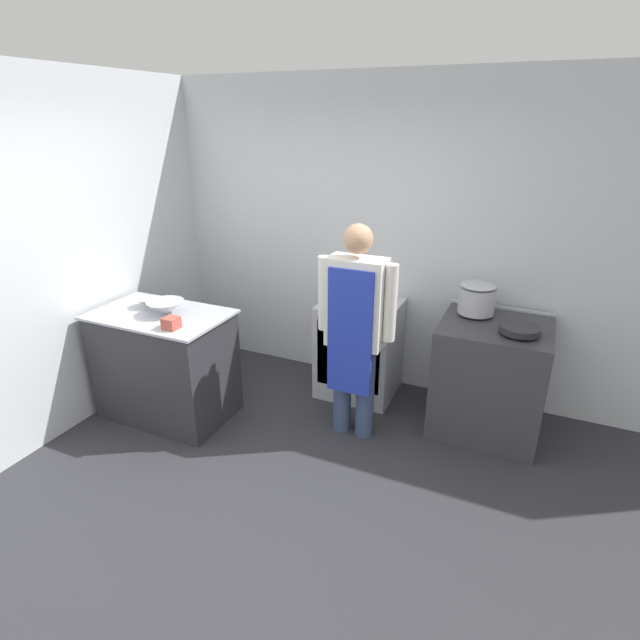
% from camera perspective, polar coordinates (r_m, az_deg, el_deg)
% --- Properties ---
extents(ground_plane, '(14.00, 14.00, 0.00)m').
position_cam_1_polar(ground_plane, '(3.45, -9.47, -20.95)').
color(ground_plane, '#2D2D33').
extents(wall_back, '(8.00, 0.05, 2.70)m').
position_cam_1_polar(wall_back, '(4.52, 4.27, 9.42)').
color(wall_back, silver).
rests_on(wall_back, ground_plane).
extents(wall_left, '(0.05, 8.00, 2.70)m').
position_cam_1_polar(wall_left, '(4.58, -22.54, 7.98)').
color(wall_left, silver).
rests_on(wall_left, ground_plane).
extents(prep_counter, '(1.08, 0.67, 0.91)m').
position_cam_1_polar(prep_counter, '(4.31, -17.20, -4.88)').
color(prep_counter, '#2D2D33').
rests_on(prep_counter, ground_plane).
extents(stove, '(0.80, 0.75, 0.92)m').
position_cam_1_polar(stove, '(4.15, 18.80, -6.21)').
color(stove, '#38383D').
rests_on(stove, ground_plane).
extents(fridge_unit, '(0.66, 0.58, 0.86)m').
position_cam_1_polar(fridge_unit, '(4.46, 4.49, -3.27)').
color(fridge_unit, silver).
rests_on(fridge_unit, ground_plane).
extents(person_cook, '(0.60, 0.24, 1.67)m').
position_cam_1_polar(person_cook, '(3.66, 4.06, -0.36)').
color(person_cook, '#38476B').
rests_on(person_cook, ground_plane).
extents(mixing_bowl, '(0.29, 0.29, 0.11)m').
position_cam_1_polar(mixing_bowl, '(4.08, -17.21, 1.33)').
color(mixing_bowl, '#B2B5BC').
rests_on(mixing_bowl, prep_counter).
extents(small_bowl, '(0.19, 0.19, 0.08)m').
position_cam_1_polar(small_bowl, '(4.29, -19.08, 1.89)').
color(small_bowl, '#B2B5BC').
rests_on(small_bowl, prep_counter).
extents(plastic_tub, '(0.11, 0.11, 0.09)m').
position_cam_1_polar(plastic_tub, '(3.80, -16.64, -0.33)').
color(plastic_tub, '#B24C3F').
rests_on(plastic_tub, prep_counter).
extents(stock_pot, '(0.28, 0.28, 0.25)m').
position_cam_1_polar(stock_pot, '(4.06, 17.52, 2.46)').
color(stock_pot, '#B2B5BC').
rests_on(stock_pot, stove).
extents(saute_pan, '(0.29, 0.29, 0.05)m').
position_cam_1_polar(saute_pan, '(3.83, 21.85, -0.95)').
color(saute_pan, '#262628').
rests_on(saute_pan, stove).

